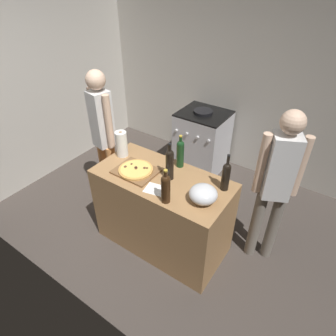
% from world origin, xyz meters
% --- Properties ---
extents(ground_plane, '(4.46, 3.18, 0.02)m').
position_xyz_m(ground_plane, '(0.00, 1.29, -0.01)').
color(ground_plane, '#3F3833').
extents(kitchen_wall_rear, '(4.46, 0.10, 2.60)m').
position_xyz_m(kitchen_wall_rear, '(0.00, 2.63, 1.30)').
color(kitchen_wall_rear, '#BCB7AD').
rests_on(kitchen_wall_rear, ground_plane).
extents(kitchen_wall_left, '(0.10, 3.18, 2.60)m').
position_xyz_m(kitchen_wall_left, '(-1.98, 1.29, 1.30)').
color(kitchen_wall_left, '#BCB7AD').
rests_on(kitchen_wall_left, ground_plane).
extents(counter, '(1.34, 0.66, 0.90)m').
position_xyz_m(counter, '(0.20, 0.71, 0.45)').
color(counter, '#9E7247').
rests_on(counter, ground_plane).
extents(cutting_board, '(0.40, 0.32, 0.02)m').
position_xyz_m(cutting_board, '(-0.06, 0.63, 0.91)').
color(cutting_board, brown).
rests_on(cutting_board, counter).
extents(pizza, '(0.33, 0.33, 0.03)m').
position_xyz_m(pizza, '(-0.06, 0.63, 0.93)').
color(pizza, tan).
rests_on(pizza, cutting_board).
extents(mixing_bowl, '(0.24, 0.24, 0.15)m').
position_xyz_m(mixing_bowl, '(0.68, 0.63, 0.98)').
color(mixing_bowl, '#B2B2B7').
rests_on(mixing_bowl, counter).
extents(paper_towel_roll, '(0.12, 0.12, 0.28)m').
position_xyz_m(paper_towel_roll, '(-0.36, 0.79, 1.04)').
color(paper_towel_roll, white).
rests_on(paper_towel_roll, counter).
extents(wine_bottle_amber, '(0.07, 0.07, 0.34)m').
position_xyz_m(wine_bottle_amber, '(0.24, 0.96, 1.06)').
color(wine_bottle_amber, '#143819').
rests_on(wine_bottle_amber, counter).
extents(wine_bottle_clear, '(0.08, 0.08, 0.33)m').
position_xyz_m(wine_bottle_clear, '(0.42, 0.45, 1.05)').
color(wine_bottle_clear, '#331E0F').
rests_on(wine_bottle_clear, counter).
extents(wine_bottle_green, '(0.07, 0.07, 0.36)m').
position_xyz_m(wine_bottle_green, '(0.76, 0.88, 1.05)').
color(wine_bottle_green, black).
rests_on(wine_bottle_green, counter).
extents(wine_bottle_dark, '(0.08, 0.08, 0.38)m').
position_xyz_m(wine_bottle_dark, '(0.27, 0.74, 1.07)').
color(wine_bottle_dark, black).
rests_on(wine_bottle_dark, counter).
extents(recipe_sheet, '(0.24, 0.19, 0.00)m').
position_xyz_m(recipe_sheet, '(0.27, 0.53, 0.90)').
color(recipe_sheet, white).
rests_on(recipe_sheet, counter).
extents(stove, '(0.66, 0.62, 0.92)m').
position_xyz_m(stove, '(-0.17, 2.23, 0.44)').
color(stove, '#B7B7BC').
rests_on(stove, ground_plane).
extents(person_in_stripes, '(0.36, 0.24, 1.70)m').
position_xyz_m(person_in_stripes, '(-0.74, 0.90, 0.98)').
color(person_in_stripes, '#D88C4C').
rests_on(person_in_stripes, ground_plane).
extents(person_in_red, '(0.37, 0.28, 1.66)m').
position_xyz_m(person_in_red, '(1.13, 1.15, 0.96)').
color(person_in_red, slate).
rests_on(person_in_red, ground_plane).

